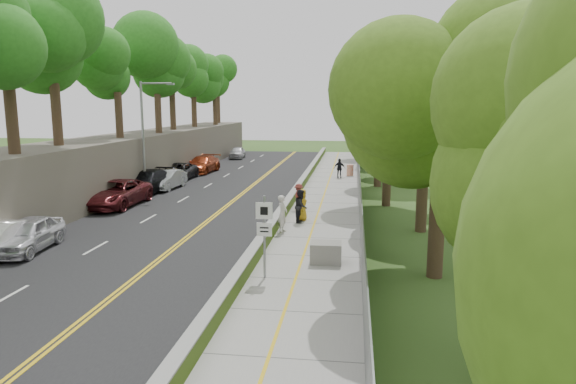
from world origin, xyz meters
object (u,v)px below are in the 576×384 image
(signpost, at_px, (264,228))
(car_2, at_px, (116,193))
(concrete_block, at_px, (326,253))
(person_far, at_px, (340,168))
(construction_barrel, at_px, (350,170))
(car_0, at_px, (28,234))
(painter_0, at_px, (302,205))
(streetlight, at_px, (146,130))

(signpost, height_order, car_2, signpost)
(concrete_block, distance_m, car_2, 17.05)
(person_far, bearing_deg, construction_barrel, -114.59)
(concrete_block, bearing_deg, construction_barrel, 88.40)
(concrete_block, height_order, person_far, person_far)
(car_0, distance_m, painter_0, 13.63)
(person_far, bearing_deg, car_2, 51.59)
(concrete_block, xyz_separation_m, person_far, (-0.17, 24.39, 0.43))
(streetlight, distance_m, car_2, 6.15)
(signpost, height_order, painter_0, signpost)
(car_2, bearing_deg, signpost, -45.53)
(signpost, xyz_separation_m, car_0, (-10.94, 2.21, -1.18))
(signpost, distance_m, painter_0, 9.84)
(streetlight, relative_size, concrete_block, 6.35)
(construction_barrel, xyz_separation_m, person_far, (-0.90, -1.58, 0.35))
(concrete_block, height_order, car_0, car_0)
(construction_barrel, distance_m, painter_0, 18.53)
(streetlight, xyz_separation_m, painter_0, (11.91, -7.24, -3.72))
(concrete_block, xyz_separation_m, car_2, (-13.80, 10.00, 0.40))
(signpost, bearing_deg, construction_barrel, 84.16)
(streetlight, distance_m, car_0, 15.31)
(car_2, bearing_deg, concrete_block, -35.24)
(person_far, bearing_deg, car_0, 67.06)
(person_far, bearing_deg, painter_0, 89.65)
(signpost, relative_size, person_far, 1.82)
(signpost, relative_size, construction_barrel, 3.11)
(painter_0, bearing_deg, concrete_block, -165.00)
(concrete_block, bearing_deg, painter_0, 102.94)
(painter_0, bearing_deg, construction_barrel, -5.62)
(streetlight, height_order, concrete_block, streetlight)
(streetlight, bearing_deg, signpost, -55.92)
(construction_barrel, bearing_deg, person_far, -119.61)
(streetlight, height_order, painter_0, streetlight)
(person_far, bearing_deg, signpost, 90.76)
(signpost, xyz_separation_m, concrete_block, (2.15, 2.15, -1.49))
(painter_0, xyz_separation_m, person_far, (1.58, 16.78, -0.02))
(signpost, distance_m, construction_barrel, 28.31)
(car_2, bearing_deg, construction_barrel, 48.41)
(signpost, bearing_deg, concrete_block, 45.05)
(car_2, relative_size, painter_0, 3.42)
(car_0, bearing_deg, signpost, -17.09)
(car_2, distance_m, person_far, 19.82)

